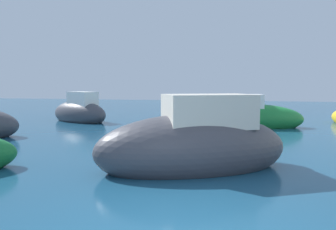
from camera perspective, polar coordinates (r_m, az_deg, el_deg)
name	(u,v)px	position (r m, az deg, el deg)	size (l,w,h in m)	color
moored_boat_0	(251,117)	(16.78, 14.42, -0.38)	(5.27, 2.46, 1.98)	#197233
moored_boat_1	(195,145)	(8.20, 4.69, -5.29)	(5.32, 3.98, 2.29)	#3F3F47
moored_boat_3	(80,112)	(19.55, -15.26, 0.45)	(4.52, 3.34, 2.08)	#3F3F47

